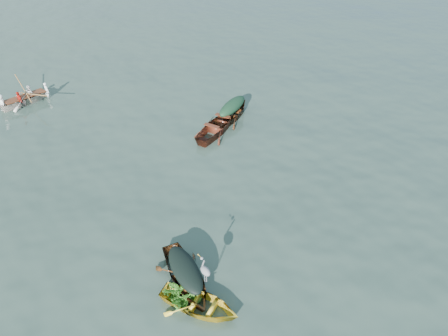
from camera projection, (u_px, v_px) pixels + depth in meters
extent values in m
plane|color=#32473D|center=(258.00, 219.00, 15.36)|extent=(140.00, 140.00, 0.00)
imported|color=yellow|center=(199.00, 309.00, 12.38)|extent=(2.54, 3.20, 0.78)
imported|color=#4B2A11|center=(186.00, 283.00, 13.10)|extent=(1.99, 3.79, 0.90)
imported|color=#523113|center=(232.00, 118.00, 21.04)|extent=(4.12, 2.73, 0.90)
imported|color=#5F2A17|center=(217.00, 132.00, 20.04)|extent=(4.38, 2.93, 0.97)
imported|color=beige|center=(27.00, 103.00, 22.27)|extent=(3.79, 1.62, 0.84)
ellipsoid|color=black|center=(185.00, 269.00, 12.72)|extent=(1.09, 2.09, 0.40)
ellipsoid|color=#143220|center=(232.00, 105.00, 20.62)|extent=(2.27, 1.50, 0.52)
imported|color=#38721D|center=(181.00, 286.00, 12.17)|extent=(1.05, 1.13, 0.60)
imported|color=white|center=(23.00, 89.00, 21.79)|extent=(2.69, 1.35, 0.76)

